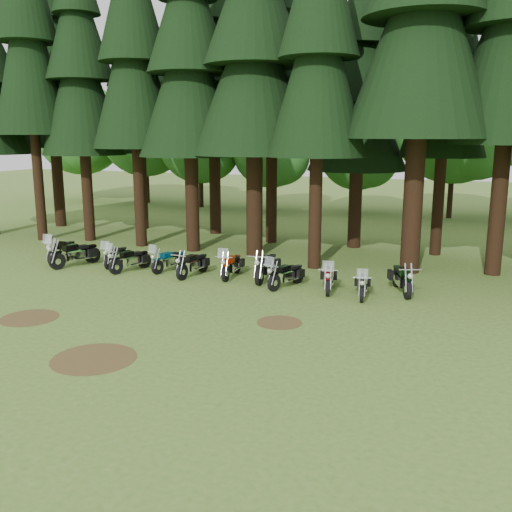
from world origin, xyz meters
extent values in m
plane|color=#486B24|center=(0.00, 0.00, 0.00)|extent=(120.00, 120.00, 0.00)
cylinder|color=black|center=(-12.29, 8.98, 3.39)|extent=(0.52, 0.52, 6.77)
cone|color=black|center=(-12.29, 8.98, 9.88)|extent=(3.92, 3.92, 8.47)
cylinder|color=black|center=(-9.78, 9.82, 2.76)|extent=(0.58, 0.58, 5.53)
cone|color=black|center=(-9.78, 9.82, 8.06)|extent=(4.32, 4.32, 6.91)
cone|color=black|center=(-9.78, 9.82, 11.32)|extent=(3.46, 3.46, 5.83)
cylinder|color=black|center=(-6.29, 9.51, 2.99)|extent=(0.58, 0.58, 5.99)
cone|color=black|center=(-6.29, 9.51, 8.73)|extent=(4.32, 4.32, 7.49)
cylinder|color=black|center=(-3.21, 9.40, 2.78)|extent=(0.66, 0.66, 5.57)
cone|color=black|center=(-3.21, 9.40, 8.12)|extent=(4.95, 4.95, 6.96)
cone|color=black|center=(-3.21, 9.40, 11.40)|extent=(3.96, 3.96, 5.87)
cylinder|color=black|center=(0.07, 9.44, 2.85)|extent=(0.77, 0.77, 5.70)
cone|color=black|center=(0.07, 9.44, 8.31)|extent=(5.81, 5.81, 7.12)
cylinder|color=black|center=(3.43, 8.02, 2.85)|extent=(0.55, 0.55, 5.71)
cone|color=black|center=(3.43, 8.02, 8.32)|extent=(4.15, 4.15, 7.14)
cylinder|color=black|center=(7.37, 8.76, 3.31)|extent=(0.80, 0.80, 6.62)
cone|color=black|center=(7.37, 8.76, 9.65)|extent=(5.98, 5.98, 8.27)
cylinder|color=black|center=(10.62, 9.61, 3.17)|extent=(0.64, 0.64, 6.35)
cylinder|color=black|center=(-14.68, 13.25, 2.93)|extent=(0.67, 0.67, 5.87)
cone|color=black|center=(-14.68, 13.25, 8.55)|extent=(5.00, 5.00, 7.33)
cone|color=black|center=(-14.68, 13.25, 12.02)|extent=(4.00, 4.00, 6.19)
cylinder|color=black|center=(-9.26, 14.35, 2.76)|extent=(0.60, 0.60, 5.53)
cone|color=black|center=(-9.26, 14.35, 8.06)|extent=(4.52, 4.52, 6.91)
cone|color=black|center=(-9.26, 14.35, 11.32)|extent=(3.62, 3.62, 5.83)
cylinder|color=black|center=(-4.38, 14.40, 2.78)|extent=(0.65, 0.65, 5.55)
cone|color=black|center=(-4.38, 14.40, 8.10)|extent=(4.85, 4.85, 6.94)
cone|color=black|center=(-4.38, 14.40, 11.38)|extent=(3.88, 3.88, 5.86)
cylinder|color=black|center=(-0.37, 12.94, 2.76)|extent=(0.58, 0.58, 5.52)
cone|color=black|center=(-0.37, 12.94, 8.05)|extent=(4.35, 4.35, 6.90)
cone|color=black|center=(-0.37, 12.94, 11.31)|extent=(3.48, 3.48, 5.83)
cylinder|color=black|center=(4.04, 13.25, 2.35)|extent=(0.66, 0.66, 4.70)
cone|color=black|center=(4.04, 13.25, 6.85)|extent=(4.94, 4.94, 5.87)
cone|color=black|center=(4.04, 13.25, 9.62)|extent=(3.95, 3.95, 4.96)
cone|color=black|center=(4.04, 13.25, 11.82)|extent=(2.77, 2.77, 3.91)
cylinder|color=black|center=(8.07, 12.86, 2.78)|extent=(0.53, 0.53, 5.56)
cone|color=black|center=(8.07, 12.86, 8.11)|extent=(3.94, 3.94, 6.95)
cone|color=black|center=(8.07, 12.86, 11.40)|extent=(3.15, 3.15, 5.87)
cylinder|color=black|center=(-22.46, 25.50, 1.67)|extent=(0.36, 0.36, 3.33)
sphere|color=#2C6828|center=(-22.46, 25.50, 6.11)|extent=(7.78, 7.78, 7.78)
sphere|color=#2C6828|center=(-21.12, 24.61, 5.33)|extent=(5.55, 5.55, 5.55)
cylinder|color=black|center=(-16.34, 26.00, 1.65)|extent=(0.36, 0.36, 3.29)
sphere|color=#2C6828|center=(-16.34, 26.00, 6.04)|extent=(7.69, 7.69, 7.69)
sphere|color=#2C6828|center=(-15.02, 25.12, 5.27)|extent=(5.49, 5.49, 5.49)
cylinder|color=black|center=(-10.73, 24.98, 1.40)|extent=(0.36, 0.36, 2.80)
sphere|color=#2C6828|center=(-10.73, 24.98, 5.13)|extent=(6.53, 6.53, 6.53)
sphere|color=#2C6828|center=(-9.61, 24.23, 4.48)|extent=(4.67, 4.67, 4.67)
cylinder|color=black|center=(-4.99, 25.31, 1.27)|extent=(0.36, 0.36, 2.55)
sphere|color=#2C6828|center=(-4.99, 25.31, 4.67)|extent=(5.95, 5.95, 5.95)
sphere|color=#2C6828|center=(-3.97, 24.63, 4.08)|extent=(4.25, 4.25, 4.25)
cylinder|color=black|center=(1.32, 26.50, 1.23)|extent=(0.36, 0.36, 2.47)
sphere|color=#2C6828|center=(1.32, 26.50, 4.53)|extent=(5.76, 5.76, 5.76)
sphere|color=#2C6828|center=(2.30, 25.84, 3.95)|extent=(4.12, 4.12, 4.12)
cylinder|color=black|center=(7.92, 25.96, 1.76)|extent=(0.36, 0.36, 3.52)
sphere|color=#2C6828|center=(7.92, 25.96, 6.45)|extent=(8.21, 8.21, 8.21)
sphere|color=#2C6828|center=(9.33, 25.02, 5.63)|extent=(5.87, 5.87, 5.87)
cylinder|color=#4C3D1E|center=(-3.00, -2.00, 0.01)|extent=(1.80, 1.80, 0.01)
cylinder|color=#4C3D1E|center=(4.50, 0.50, 0.01)|extent=(1.40, 1.40, 0.01)
cylinder|color=#4C3D1E|center=(1.00, -4.00, 0.01)|extent=(2.20, 2.20, 0.01)
cylinder|color=black|center=(-7.42, 4.18, 0.34)|extent=(0.25, 0.69, 0.67)
cylinder|color=black|center=(-7.68, 5.74, 0.34)|extent=(0.25, 0.69, 0.67)
cube|color=silver|center=(-7.56, 5.01, 0.43)|extent=(0.40, 0.75, 0.35)
cube|color=black|center=(-7.52, 4.78, 0.80)|extent=(0.40, 0.61, 0.25)
cube|color=black|center=(-7.60, 5.24, 0.76)|extent=(0.40, 0.61, 0.12)
cube|color=silver|center=(-7.37, 3.88, 1.25)|extent=(0.44, 0.20, 0.40)
cylinder|color=black|center=(-6.67, 3.60, 0.36)|extent=(0.40, 0.74, 0.73)
cylinder|color=black|center=(-6.07, 5.20, 0.36)|extent=(0.40, 0.74, 0.73)
cube|color=silver|center=(-6.35, 4.45, 0.46)|extent=(0.56, 0.83, 0.38)
cube|color=black|center=(-6.44, 4.21, 0.86)|extent=(0.52, 0.69, 0.27)
cube|color=black|center=(-6.26, 4.69, 0.82)|extent=(0.52, 0.69, 0.13)
cube|color=silver|center=(-6.79, 3.29, 1.35)|extent=(0.48, 0.29, 0.44)
cylinder|color=black|center=(-4.66, 4.45, 0.30)|extent=(0.21, 0.61, 0.60)
cylinder|color=black|center=(-4.85, 5.84, 0.30)|extent=(0.21, 0.61, 0.60)
cube|color=silver|center=(-4.76, 5.19, 0.38)|extent=(0.34, 0.66, 0.31)
cube|color=black|center=(-4.73, 4.98, 0.71)|extent=(0.34, 0.53, 0.22)
cube|color=black|center=(-4.79, 5.39, 0.67)|extent=(0.34, 0.53, 0.11)
cube|color=silver|center=(-4.62, 4.18, 1.10)|extent=(0.39, 0.17, 0.36)
cylinder|color=black|center=(-3.84, 3.82, 0.32)|extent=(0.33, 0.65, 0.64)
cylinder|color=black|center=(-3.38, 5.24, 0.32)|extent=(0.33, 0.65, 0.64)
cube|color=silver|center=(-3.59, 4.58, 0.41)|extent=(0.47, 0.73, 0.33)
cube|color=black|center=(-3.66, 4.36, 0.75)|extent=(0.44, 0.60, 0.23)
cube|color=black|center=(-3.52, 4.79, 0.72)|extent=(0.44, 0.60, 0.12)
cube|color=silver|center=(-3.93, 3.54, 1.18)|extent=(0.42, 0.24, 0.38)
cylinder|color=black|center=(-2.26, 4.48, 0.30)|extent=(0.26, 0.62, 0.60)
cylinder|color=black|center=(-1.94, 5.85, 0.30)|extent=(0.26, 0.62, 0.60)
cube|color=silver|center=(-2.09, 5.21, 0.38)|extent=(0.39, 0.68, 0.31)
cube|color=navy|center=(-2.13, 5.01, 0.71)|extent=(0.38, 0.55, 0.22)
cube|color=black|center=(-2.04, 5.41, 0.68)|extent=(0.38, 0.55, 0.11)
cube|color=silver|center=(-2.32, 4.21, 1.11)|extent=(0.40, 0.20, 0.36)
cylinder|color=black|center=(-0.83, 3.99, 0.33)|extent=(0.20, 0.66, 0.65)
cylinder|color=black|center=(-0.69, 5.52, 0.33)|extent=(0.20, 0.66, 0.65)
cube|color=silver|center=(-0.76, 4.81, 0.42)|extent=(0.34, 0.72, 0.34)
cube|color=black|center=(-0.78, 4.58, 0.77)|extent=(0.35, 0.57, 0.24)
cube|color=black|center=(-0.73, 5.03, 0.73)|extent=(0.35, 0.57, 0.12)
cylinder|color=black|center=(0.87, 4.42, 0.33)|extent=(0.21, 0.66, 0.65)
cylinder|color=black|center=(0.70, 5.94, 0.33)|extent=(0.21, 0.66, 0.65)
cube|color=silver|center=(0.78, 5.23, 0.41)|extent=(0.35, 0.72, 0.34)
cube|color=#A71B00|center=(0.80, 5.00, 0.77)|extent=(0.35, 0.57, 0.24)
cube|color=black|center=(0.76, 5.45, 0.73)|extent=(0.35, 0.57, 0.12)
cube|color=silver|center=(0.90, 4.12, 1.20)|extent=(0.42, 0.17, 0.39)
cylinder|color=black|center=(2.30, 4.41, 0.37)|extent=(0.21, 0.74, 0.73)
cylinder|color=black|center=(2.18, 6.13, 0.37)|extent=(0.21, 0.74, 0.73)
cube|color=silver|center=(2.24, 5.32, 0.47)|extent=(0.36, 0.80, 0.38)
cube|color=black|center=(2.26, 5.07, 0.87)|extent=(0.37, 0.63, 0.27)
cube|color=black|center=(2.22, 5.58, 0.82)|extent=(0.37, 0.63, 0.13)
cylinder|color=black|center=(3.11, 3.82, 0.31)|extent=(0.33, 0.64, 0.63)
cylinder|color=black|center=(3.58, 5.22, 0.31)|extent=(0.33, 0.64, 0.63)
cube|color=silver|center=(3.36, 4.57, 0.40)|extent=(0.46, 0.72, 0.32)
cube|color=black|center=(3.29, 4.36, 0.74)|extent=(0.44, 0.59, 0.23)
cube|color=black|center=(3.43, 4.78, 0.71)|extent=(0.44, 0.59, 0.11)
cube|color=silver|center=(3.02, 3.55, 1.16)|extent=(0.42, 0.24, 0.38)
cylinder|color=black|center=(5.12, 3.92, 0.32)|extent=(0.28, 0.65, 0.63)
cylinder|color=black|center=(4.78, 5.36, 0.32)|extent=(0.28, 0.65, 0.63)
cube|color=silver|center=(4.94, 4.68, 0.40)|extent=(0.42, 0.71, 0.33)
cube|color=maroon|center=(4.99, 4.47, 0.75)|extent=(0.40, 0.58, 0.23)
cube|color=black|center=(4.89, 4.90, 0.71)|extent=(0.40, 0.58, 0.11)
cube|color=silver|center=(5.19, 3.64, 1.17)|extent=(0.42, 0.21, 0.38)
cylinder|color=black|center=(6.41, 3.60, 0.29)|extent=(0.23, 0.60, 0.58)
cylinder|color=black|center=(6.16, 4.95, 0.29)|extent=(0.23, 0.60, 0.58)
cube|color=silver|center=(6.28, 4.32, 0.37)|extent=(0.35, 0.65, 0.30)
cube|color=black|center=(6.31, 4.12, 0.69)|extent=(0.35, 0.53, 0.21)
cube|color=black|center=(6.24, 4.52, 0.65)|extent=(0.35, 0.53, 0.11)
cube|color=silver|center=(6.45, 3.34, 1.08)|extent=(0.38, 0.18, 0.35)
cylinder|color=black|center=(7.81, 4.59, 0.35)|extent=(0.39, 0.71, 0.70)
cylinder|color=black|center=(7.21, 6.13, 0.35)|extent=(0.39, 0.71, 0.70)
cube|color=silver|center=(7.49, 5.41, 0.45)|extent=(0.55, 0.80, 0.36)
cube|color=black|center=(7.58, 5.18, 0.83)|extent=(0.51, 0.66, 0.26)
cube|color=black|center=(7.40, 5.64, 0.79)|extent=(0.51, 0.66, 0.13)
camera|label=1|loc=(10.03, -15.29, 5.69)|focal=40.00mm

